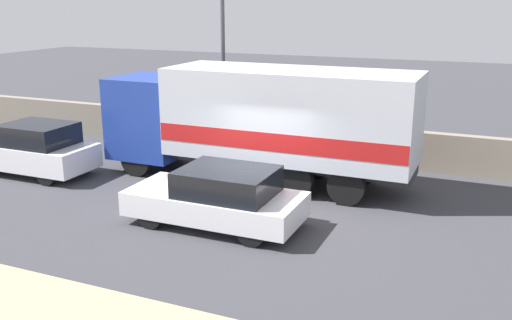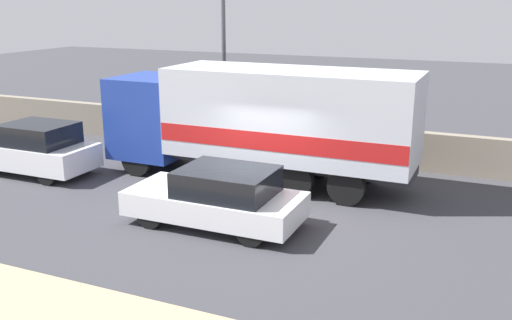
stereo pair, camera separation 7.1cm
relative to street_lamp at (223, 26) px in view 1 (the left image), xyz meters
name	(u,v)px [view 1 (the left image)]	position (x,y,z in m)	size (l,w,h in m)	color
ground_plane	(244,216)	(3.13, -5.25, -4.25)	(80.00, 80.00, 0.00)	#38383D
stone_wall_backdrop	(316,141)	(3.13, 0.46, -3.64)	(60.00, 0.35, 1.21)	gray
street_lamp	(223,26)	(0.00, 0.00, 0.00)	(0.56, 0.28, 7.39)	#4C4C51
box_truck	(263,120)	(2.47, -2.49, -2.43)	(9.00, 2.46, 3.27)	navy
car_hatchback	(219,197)	(2.83, -6.01, -3.56)	(4.09, 1.81, 1.39)	silver
car_sedan_second	(34,149)	(-4.13, -4.53, -3.48)	(3.85, 1.71, 1.57)	silver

